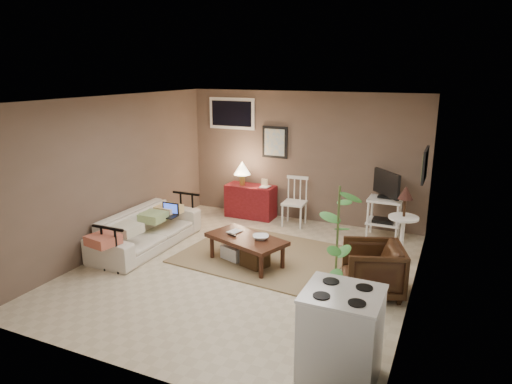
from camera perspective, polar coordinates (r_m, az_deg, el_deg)
The scene contains 20 objects.
floor at distance 6.63m, azimuth -1.40°, elevation -9.63°, with size 5.00×5.00×0.00m, color #C1B293.
art_back at distance 8.62m, azimuth 2.37°, elevation 6.24°, with size 0.50×0.03×0.60m, color black.
art_right at distance 6.61m, azimuth 20.39°, elevation 3.20°, with size 0.03×0.60×0.45m, color black.
window at distance 8.93m, azimuth -3.04°, elevation 9.77°, with size 0.96×0.03×0.60m, color white.
rug at distance 7.08m, azimuth 0.96°, elevation -7.89°, with size 2.38×1.91×0.02m, color olive.
coffee_table at distance 6.72m, azimuth -1.27°, elevation -7.02°, with size 1.30×0.96×0.44m.
sofa at distance 7.49m, azimuth -13.53°, elevation -3.86°, with size 2.02×0.59×0.79m, color beige.
sofa_pillows at distance 7.26m, azimuth -14.38°, elevation -3.77°, with size 0.39×1.92×0.14m, color beige, non-canonical shape.
sofa_end_rails at distance 7.44m, azimuth -12.79°, elevation -4.40°, with size 0.54×2.02×0.68m, color black, non-canonical shape.
laptop at distance 7.61m, azimuth -10.83°, elevation -2.49°, with size 0.31×0.23×0.21m.
red_console at distance 8.78m, azimuth -0.77°, elevation -0.76°, with size 0.94×0.42×1.09m.
spindle_chair at distance 8.35m, azimuth 4.85°, elevation -1.37°, with size 0.42×0.42×0.89m.
tv_stand at distance 7.91m, azimuth 15.81°, elevation -1.36°, with size 0.54×0.55×1.16m.
side_table at distance 6.99m, azimuth 18.00°, elevation -2.79°, with size 0.43×0.43×1.16m.
armchair at distance 6.02m, azimuth 14.40°, elevation -9.03°, with size 0.71×0.66×0.73m, color black.
potted_plant at distance 4.90m, azimuth 10.03°, elevation -7.81°, with size 0.42×0.42×1.66m.
stove at distance 4.38m, azimuth 10.56°, elevation -17.33°, with size 0.69×0.64×0.90m.
bowl at distance 6.54m, azimuth 0.59°, elevation -4.95°, with size 0.23×0.06×0.23m, color #391C0F.
book_table at distance 6.87m, azimuth -3.20°, elevation -4.06°, with size 0.15×0.02×0.21m, color #391C0F.
book_console at distance 8.58m, azimuth 0.66°, elevation 1.37°, with size 0.17×0.02×0.22m, color #391C0F.
Camera 1 is at (2.62, -5.43, 2.77)m, focal length 32.00 mm.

